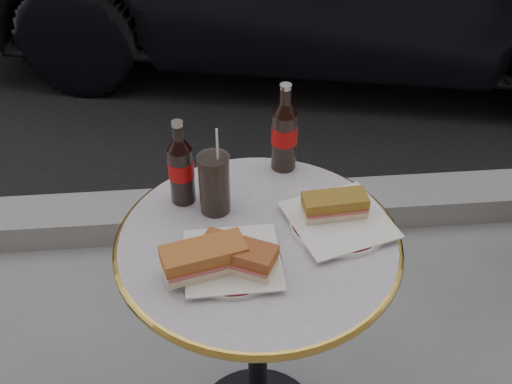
{
  "coord_description": "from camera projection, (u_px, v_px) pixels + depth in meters",
  "views": [
    {
      "loc": [
        -0.1,
        -1.01,
        1.67
      ],
      "look_at": [
        0.0,
        0.05,
        0.82
      ],
      "focal_mm": 45.0,
      "sensor_mm": 36.0,
      "label": 1
    }
  ],
  "objects": [
    {
      "name": "curb",
      "position": [
        236.0,
        212.0,
        2.5
      ],
      "size": [
        40.0,
        0.2,
        0.12
      ],
      "primitive_type": "cube",
      "color": "gray",
      "rests_on": "ground"
    },
    {
      "name": "bistro_table",
      "position": [
        258.0,
        346.0,
        1.61
      ],
      "size": [
        0.62,
        0.62,
        0.73
      ],
      "primitive_type": null,
      "color": "#BAB2C4",
      "rests_on": "ground"
    },
    {
      "name": "plate_left",
      "position": [
        233.0,
        262.0,
        1.31
      ],
      "size": [
        0.24,
        0.24,
        0.01
      ],
      "primitive_type": "cylinder",
      "rotation": [
        0.0,
        0.0,
        -0.15
      ],
      "color": "silver",
      "rests_on": "bistro_table"
    },
    {
      "name": "plate_right",
      "position": [
        339.0,
        222.0,
        1.41
      ],
      "size": [
        0.24,
        0.24,
        0.01
      ],
      "primitive_type": "cylinder",
      "rotation": [
        0.0,
        0.0,
        0.11
      ],
      "color": "white",
      "rests_on": "bistro_table"
    },
    {
      "name": "sandwich_left_a",
      "position": [
        204.0,
        259.0,
        1.27
      ],
      "size": [
        0.18,
        0.12,
        0.06
      ],
      "primitive_type": "cube",
      "rotation": [
        0.0,
        0.0,
        0.25
      ],
      "color": "#B0632C",
      "rests_on": "plate_left"
    },
    {
      "name": "sandwich_left_b",
      "position": [
        238.0,
        257.0,
        1.28
      ],
      "size": [
        0.17,
        0.13,
        0.05
      ],
      "primitive_type": "cube",
      "rotation": [
        0.0,
        0.0,
        -0.47
      ],
      "color": "#9C4E27",
      "rests_on": "plate_left"
    },
    {
      "name": "sandwich_right",
      "position": [
        335.0,
        206.0,
        1.41
      ],
      "size": [
        0.15,
        0.08,
        0.05
      ],
      "primitive_type": "cube",
      "rotation": [
        0.0,
        0.0,
        0.08
      ],
      "color": "olive",
      "rests_on": "plate_right"
    },
    {
      "name": "cola_bottle_left",
      "position": [
        181.0,
        162.0,
        1.42
      ],
      "size": [
        0.06,
        0.06,
        0.21
      ],
      "primitive_type": null,
      "rotation": [
        0.0,
        0.0,
        0.01
      ],
      "color": "black",
      "rests_on": "bistro_table"
    },
    {
      "name": "cola_bottle_right",
      "position": [
        284.0,
        127.0,
        1.51
      ],
      "size": [
        0.08,
        0.08,
        0.23
      ],
      "primitive_type": null,
      "rotation": [
        0.0,
        0.0,
        0.41
      ],
      "color": "black",
      "rests_on": "bistro_table"
    },
    {
      "name": "cola_glass",
      "position": [
        214.0,
        184.0,
        1.41
      ],
      "size": [
        0.07,
        0.07,
        0.15
      ],
      "primitive_type": "cylinder",
      "rotation": [
        0.0,
        0.0,
        -0.02
      ],
      "color": "black",
      "rests_on": "bistro_table"
    }
  ]
}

